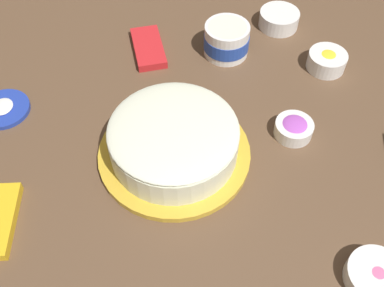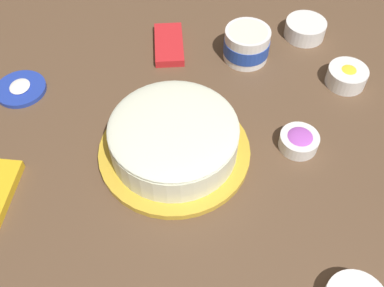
% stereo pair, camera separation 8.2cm
% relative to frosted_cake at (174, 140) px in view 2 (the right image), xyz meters
% --- Properties ---
extents(ground_plane, '(1.54, 1.54, 0.00)m').
position_rel_frosted_cake_xyz_m(ground_plane, '(-0.00, -0.05, -0.04)').
color(ground_plane, brown).
extents(frosted_cake, '(0.30, 0.30, 0.09)m').
position_rel_frosted_cake_xyz_m(frosted_cake, '(0.00, 0.00, 0.00)').
color(frosted_cake, gold).
rests_on(frosted_cake, ground_plane).
extents(frosting_tub, '(0.11, 0.11, 0.08)m').
position_rel_frosted_cake_xyz_m(frosting_tub, '(0.30, -0.14, -0.00)').
color(frosting_tub, white).
rests_on(frosting_tub, ground_plane).
extents(frosting_tub_lid, '(0.11, 0.11, 0.02)m').
position_rel_frosted_cake_xyz_m(frosting_tub_lid, '(0.15, 0.36, -0.04)').
color(frosting_tub_lid, '#233DAD').
rests_on(frosting_tub_lid, ground_plane).
extents(sprinkle_bowl_yellow, '(0.09, 0.09, 0.04)m').
position_rel_frosted_cake_xyz_m(sprinkle_bowl_yellow, '(0.23, -0.37, -0.02)').
color(sprinkle_bowl_yellow, white).
rests_on(sprinkle_bowl_yellow, ground_plane).
extents(sprinkle_bowl_rainbow, '(0.08, 0.08, 0.04)m').
position_rel_frosted_cake_xyz_m(sprinkle_bowl_rainbow, '(0.04, -0.25, -0.03)').
color(sprinkle_bowl_rainbow, white).
rests_on(sprinkle_bowl_rainbow, ground_plane).
extents(sprinkle_bowl_green, '(0.10, 0.10, 0.04)m').
position_rel_frosted_cake_xyz_m(sprinkle_bowl_green, '(0.39, -0.29, -0.02)').
color(sprinkle_bowl_green, white).
rests_on(sprinkle_bowl_green, ground_plane).
extents(candy_box_lower, '(0.15, 0.09, 0.02)m').
position_rel_frosted_cake_xyz_m(candy_box_lower, '(0.32, 0.05, -0.03)').
color(candy_box_lower, red).
rests_on(candy_box_lower, ground_plane).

